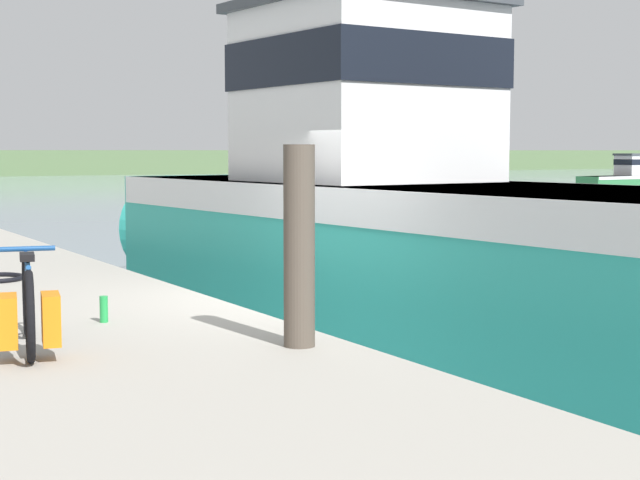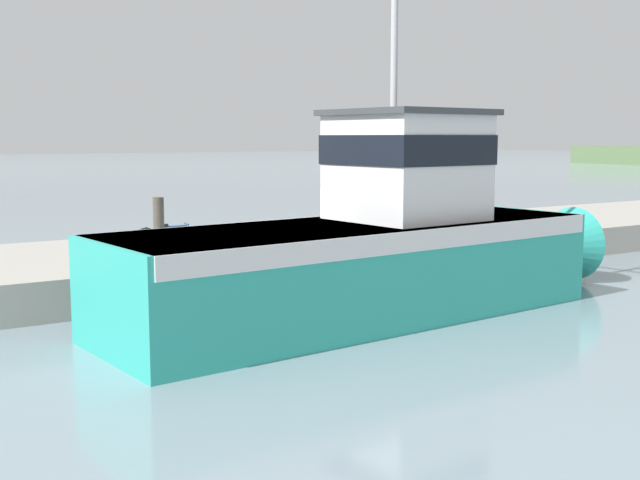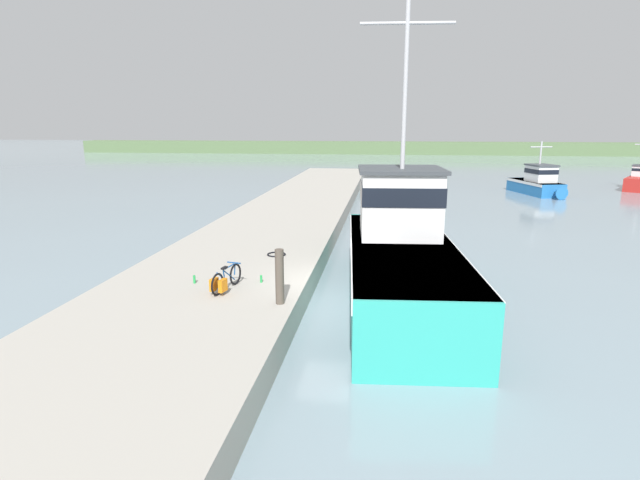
{
  "view_description": "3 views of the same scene",
  "coord_description": "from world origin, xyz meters",
  "px_view_note": "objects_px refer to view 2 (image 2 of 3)",
  "views": [
    {
      "loc": [
        -4.82,
        -8.37,
        2.27
      ],
      "look_at": [
        -0.22,
        -0.31,
        1.43
      ],
      "focal_mm": 55.0,
      "sensor_mm": 36.0,
      "label": 1
    },
    {
      "loc": [
        14.47,
        -8.37,
        3.58
      ],
      "look_at": [
        0.41,
        0.74,
        1.42
      ],
      "focal_mm": 45.0,
      "sensor_mm": 36.0,
      "label": 2
    },
    {
      "loc": [
        1.29,
        -14.4,
        5.47
      ],
      "look_at": [
        -0.9,
        1.95,
        1.66
      ],
      "focal_mm": 28.0,
      "sensor_mm": 36.0,
      "label": 3
    }
  ],
  "objects_px": {
    "fishing_boat_main": "(381,244)",
    "bicycle_touring": "(161,240)",
    "water_bottle_on_curb": "(167,242)",
    "water_bottle_by_bike": "(214,250)",
    "mooring_post": "(159,232)"
  },
  "relations": [
    {
      "from": "fishing_boat_main",
      "to": "bicycle_touring",
      "type": "bearing_deg",
      "value": -156.23
    },
    {
      "from": "bicycle_touring",
      "to": "water_bottle_on_curb",
      "type": "height_order",
      "value": "bicycle_touring"
    },
    {
      "from": "water_bottle_on_curb",
      "to": "bicycle_touring",
      "type": "bearing_deg",
      "value": -28.31
    },
    {
      "from": "bicycle_touring",
      "to": "water_bottle_on_curb",
      "type": "xyz_separation_m",
      "value": [
        -1.13,
        0.61,
        -0.2
      ]
    },
    {
      "from": "water_bottle_on_curb",
      "to": "water_bottle_by_bike",
      "type": "bearing_deg",
      "value": 9.79
    },
    {
      "from": "fishing_boat_main",
      "to": "bicycle_touring",
      "type": "height_order",
      "value": "fishing_boat_main"
    },
    {
      "from": "bicycle_touring",
      "to": "mooring_post",
      "type": "xyz_separation_m",
      "value": [
        1.78,
        -0.75,
        0.42
      ]
    },
    {
      "from": "mooring_post",
      "to": "water_bottle_by_bike",
      "type": "distance_m",
      "value": 2.04
    },
    {
      "from": "bicycle_touring",
      "to": "mooring_post",
      "type": "bearing_deg",
      "value": -10.96
    },
    {
      "from": "fishing_boat_main",
      "to": "water_bottle_by_bike",
      "type": "relative_size",
      "value": 55.54
    },
    {
      "from": "fishing_boat_main",
      "to": "mooring_post",
      "type": "height_order",
      "value": "fishing_boat_main"
    },
    {
      "from": "mooring_post",
      "to": "water_bottle_by_bike",
      "type": "height_order",
      "value": "mooring_post"
    },
    {
      "from": "water_bottle_by_bike",
      "to": "mooring_post",
      "type": "bearing_deg",
      "value": -60.94
    },
    {
      "from": "bicycle_touring",
      "to": "water_bottle_by_bike",
      "type": "distance_m",
      "value": 1.28
    },
    {
      "from": "mooring_post",
      "to": "water_bottle_by_bike",
      "type": "relative_size",
      "value": 6.66
    }
  ]
}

